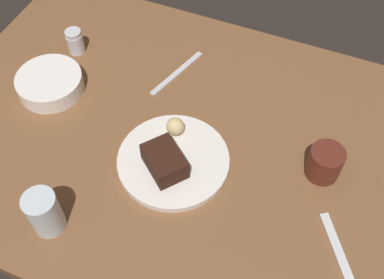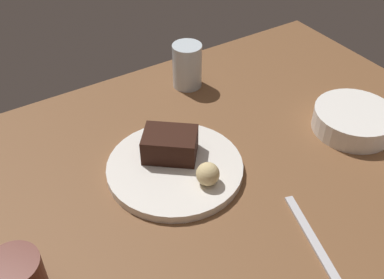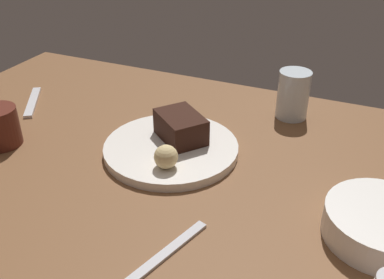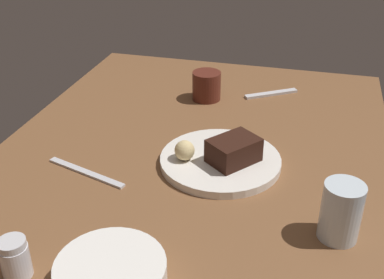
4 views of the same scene
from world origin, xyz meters
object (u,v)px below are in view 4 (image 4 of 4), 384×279
side_bowl (111,275)px  bread_roll (183,150)px  chocolate_cake_slice (234,150)px  butter_knife (86,172)px  dessert_plate (220,161)px  water_glass (341,212)px  dessert_spoon (271,94)px  coffee_cup (206,86)px  salt_shaker (15,258)px

side_bowl → bread_roll: bearing=-1.8°
chocolate_cake_slice → butter_knife: chocolate_cake_slice is taller
dessert_plate → chocolate_cake_slice: bearing=-104.2°
water_glass → dessert_spoon: size_ratio=0.68×
chocolate_cake_slice → side_bowl: bearing=162.9°
chocolate_cake_slice → water_glass: size_ratio=0.95×
butter_knife → water_glass: bearing=-170.7°
coffee_cup → dessert_spoon: 18.07cm
chocolate_cake_slice → dessert_spoon: 38.92cm
coffee_cup → butter_knife: coffee_cup is taller
side_bowl → coffee_cup: coffee_cup is taller
water_glass → butter_knife: water_glass is taller
water_glass → side_bowl: 37.52cm
salt_shaker → water_glass: water_glass is taller
coffee_cup → butter_knife: (-41.19, 15.03, -3.49)cm
dessert_spoon → dessert_plate: bearing=47.7°
bread_roll → water_glass: (-14.55, -30.64, 1.38)cm
salt_shaker → water_glass: size_ratio=0.65×
coffee_cup → dessert_spoon: (7.00, -16.31, -3.39)cm
bread_roll → water_glass: water_glass is taller
bread_roll → water_glass: bearing=-115.4°
dessert_spoon → chocolate_cake_slice: bearing=51.9°
salt_shaker → water_glass: (21.26, -46.26, 1.85)cm
bread_roll → coffee_cup: bearing=5.1°
bread_roll → side_bowl: size_ratio=0.25×
butter_knife → coffee_cup: bearing=-92.9°
bread_roll → coffee_cup: 33.54cm
dessert_plate → side_bowl: side_bowl is taller
salt_shaker → side_bowl: (1.39, -14.56, -1.03)cm
water_glass → butter_knife: 49.35cm
dessert_plate → dessert_spoon: (37.90, -6.03, -0.47)cm
dessert_plate → bread_roll: size_ratio=6.03×
salt_shaker → butter_knife: (28.02, 2.39, -3.00)cm
butter_knife → salt_shaker: bearing=112.0°
side_bowl → chocolate_cake_slice: bearing=-17.1°
dessert_plate → side_bowl: size_ratio=1.53×
water_glass → side_bowl: size_ratio=0.63×
water_glass → side_bowl: (-19.87, 31.69, -2.88)cm
coffee_cup → water_glass: bearing=-145.0°
chocolate_cake_slice → dessert_spoon: chocolate_cake_slice is taller
salt_shaker → coffee_cup: bearing=-10.4°
coffee_cup → chocolate_cake_slice: bearing=-157.5°
water_glass → butter_knife: bearing=82.1°
bread_roll → butter_knife: (-7.78, 18.01, -3.46)cm
butter_knife → bread_roll: bearing=-139.5°
chocolate_cake_slice → butter_knife: 29.94cm
bread_roll → salt_shaker: 39.06cm
dessert_spoon → butter_knife: dessert_spoon is taller
water_glass → dessert_plate: bearing=53.8°
bread_roll → salt_shaker: size_ratio=0.63×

